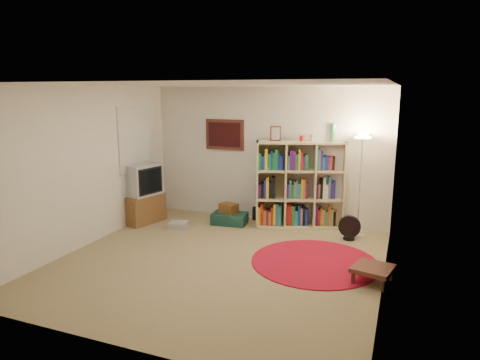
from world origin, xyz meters
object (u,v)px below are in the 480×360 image
Objects in this scene: bookshelf at (298,185)px; tv_stand at (142,194)px; floor_fan at (349,228)px; suitcase at (230,218)px; side_table at (373,269)px; floor_lamp at (362,152)px.

tv_stand is at bearing 177.11° from bookshelf.
bookshelf is at bearing 150.84° from floor_fan.
tv_stand is at bearing -168.72° from suitcase.
tv_stand is at bearing 164.91° from side_table.
bookshelf reaches higher than tv_stand.
suitcase is at bearing 172.60° from floor_fan.
suitcase is at bearing 177.03° from bookshelf.
floor_lamp is at bearing 65.19° from floor_fan.
suitcase is (-1.19, -0.35, -0.65)m from bookshelf.
floor_lamp reaches higher than side_table.
floor_lamp is 2.65m from suitcase.
suitcase is at bearing -175.12° from floor_lamp.
floor_fan is 0.74× the size of side_table.
tv_stand is 1.96× the size of side_table.
side_table is (0.39, -1.81, -1.26)m from floor_lamp.
bookshelf is 2.90m from tv_stand.
tv_stand is (-3.86, -0.67, -0.90)m from floor_lamp.
floor_fan reaches higher than suitcase.
floor_lamp is 4.02m from tv_stand.
side_table is at bearing -0.50° from tv_stand.
suitcase is at bearing 148.76° from side_table.
bookshelf is 1.08× the size of floor_lamp.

